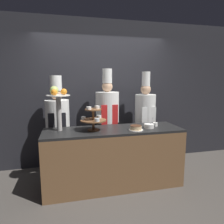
{
  "coord_description": "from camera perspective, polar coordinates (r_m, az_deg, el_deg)",
  "views": [
    {
      "loc": [
        -0.71,
        -2.59,
        1.67
      ],
      "look_at": [
        0.0,
        0.42,
        1.17
      ],
      "focal_mm": 32.0,
      "sensor_mm": 36.0,
      "label": 1
    }
  ],
  "objects": [
    {
      "name": "ground_plane",
      "position": [
        3.16,
        1.92,
        -22.69
      ],
      "size": [
        14.0,
        14.0,
        0.0
      ],
      "primitive_type": "plane",
      "color": "#47423D"
    },
    {
      "name": "wall_back",
      "position": [
        3.96,
        -2.94,
        5.28
      ],
      "size": [
        10.0,
        0.06,
        2.8
      ],
      "color": "#232328",
      "rests_on": "ground_plane"
    },
    {
      "name": "buffet_counter",
      "position": [
        3.23,
        0.42,
        -12.8
      ],
      "size": [
        2.12,
        0.64,
        0.92
      ],
      "color": "brown",
      "rests_on": "ground_plane"
    },
    {
      "name": "tiered_stand",
      "position": [
        2.97,
        -5.39,
        -1.7
      ],
      "size": [
        0.39,
        0.39,
        0.37
      ],
      "color": "brown",
      "rests_on": "buffet_counter"
    },
    {
      "name": "fruit_pedestal",
      "position": [
        3.03,
        -15.29,
        3.42
      ],
      "size": [
        0.34,
        0.34,
        0.66
      ],
      "color": "#B2ADA8",
      "rests_on": "buffet_counter"
    },
    {
      "name": "cake_round",
      "position": [
        3.03,
        6.82,
        -4.53
      ],
      "size": [
        0.22,
        0.22,
        0.07
      ],
      "color": "white",
      "rests_on": "buffet_counter"
    },
    {
      "name": "cup_white",
      "position": [
        3.34,
        12.22,
        -3.5
      ],
      "size": [
        0.08,
        0.08,
        0.06
      ],
      "color": "white",
      "rests_on": "buffet_counter"
    },
    {
      "name": "serving_bowl_near",
      "position": [
        3.2,
        10.52,
        -3.93
      ],
      "size": [
        0.15,
        0.15,
        0.17
      ],
      "color": "white",
      "rests_on": "buffet_counter"
    },
    {
      "name": "chef_left",
      "position": [
        3.57,
        -15.25,
        -3.04
      ],
      "size": [
        0.4,
        0.4,
        1.74
      ],
      "color": "#38332D",
      "rests_on": "ground_plane"
    },
    {
      "name": "chef_center_left",
      "position": [
        3.64,
        -1.34,
        -1.47
      ],
      "size": [
        0.42,
        0.42,
        1.86
      ],
      "color": "#28282D",
      "rests_on": "ground_plane"
    },
    {
      "name": "chef_center_right",
      "position": [
        3.86,
        9.4,
        -1.49
      ],
      "size": [
        0.38,
        0.38,
        1.82
      ],
      "color": "black",
      "rests_on": "ground_plane"
    }
  ]
}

